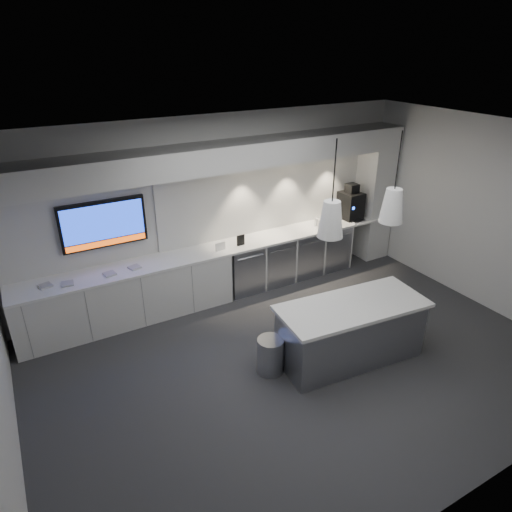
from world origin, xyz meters
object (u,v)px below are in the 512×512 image
island (350,331)px  coffee_machine (351,204)px  bin (270,355)px  wall_tv (104,224)px

island → coffee_machine: 3.26m
island → coffee_machine: size_ratio=3.10×
bin → coffee_machine: coffee_machine is taller
bin → island: bearing=-14.8°
island → coffee_machine: coffee_machine is taller
coffee_machine → bin: bearing=-146.0°
island → bin: 1.14m
coffee_machine → island: bearing=-130.2°
wall_tv → island: (2.53, -2.71, -1.13)m
island → bin: (-1.09, 0.29, -0.18)m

